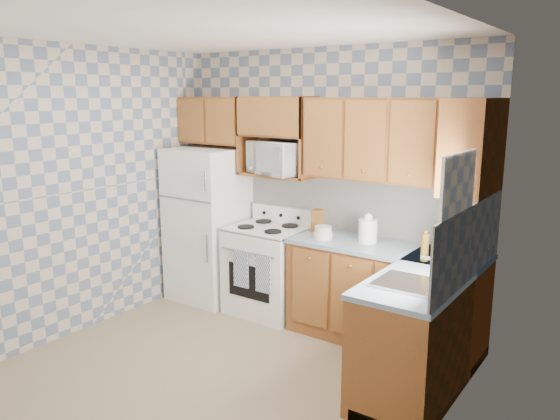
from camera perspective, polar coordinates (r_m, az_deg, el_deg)
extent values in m
plane|color=#876F58|center=(4.71, -6.01, -16.59)|extent=(3.40, 3.40, 0.00)
cube|color=slate|center=(5.51, 4.67, 2.57)|extent=(3.40, 0.02, 2.70)
cube|color=slate|center=(3.38, 15.78, -3.81)|extent=(0.02, 3.20, 2.70)
cube|color=silver|center=(5.34, 8.28, 0.55)|extent=(2.60, 0.02, 0.56)
cube|color=silver|center=(4.17, 19.24, -3.24)|extent=(0.02, 1.60, 0.56)
cube|color=white|center=(6.08, -7.52, -1.50)|extent=(0.75, 0.70, 1.68)
cube|color=white|center=(5.71, -1.24, -6.35)|extent=(0.76, 0.65, 0.90)
cube|color=silver|center=(5.59, -1.27, -1.92)|extent=(0.76, 0.65, 0.02)
cube|color=white|center=(5.78, 0.35, -0.47)|extent=(0.76, 0.08, 0.17)
cube|color=navy|center=(5.47, -4.09, -6.17)|extent=(0.18, 0.02, 0.37)
cube|color=navy|center=(5.31, -1.74, -6.72)|extent=(0.18, 0.02, 0.37)
cube|color=brown|center=(5.12, 10.82, -8.89)|extent=(1.75, 0.60, 0.88)
cube|color=brown|center=(4.50, 14.94, -12.13)|extent=(0.60, 1.60, 0.88)
cube|color=slate|center=(4.98, 11.00, -3.95)|extent=(1.77, 0.63, 0.04)
cube|color=slate|center=(4.33, 15.20, -6.54)|extent=(0.63, 1.60, 0.04)
cube|color=brown|center=(4.93, 12.12, 7.11)|extent=(1.75, 0.33, 0.74)
cube|color=brown|center=(6.07, -6.73, 9.28)|extent=(0.82, 0.33, 0.50)
cube|color=brown|center=(4.53, 19.51, 6.28)|extent=(0.33, 0.70, 0.74)
cube|color=brown|center=(5.61, -0.32, 3.66)|extent=(0.80, 0.33, 0.03)
imported|color=white|center=(5.55, -0.14, 5.46)|extent=(0.69, 0.55, 0.33)
cube|color=#B7B7BC|center=(4.01, 13.55, -7.58)|extent=(0.48, 0.40, 0.03)
cube|color=white|center=(3.78, 17.94, -0.75)|extent=(0.02, 0.66, 0.86)
cylinder|color=black|center=(4.62, 16.07, -3.33)|extent=(0.06, 0.06, 0.28)
cylinder|color=black|center=(4.54, 17.00, -3.79)|extent=(0.06, 0.06, 0.27)
cylinder|color=#583E12|center=(4.62, 17.98, -3.70)|extent=(0.06, 0.06, 0.25)
cylinder|color=#583E12|center=(4.58, 14.89, -3.78)|extent=(0.06, 0.06, 0.23)
cube|color=brown|center=(5.37, 3.94, -1.12)|extent=(0.11, 0.11, 0.22)
cylinder|color=white|center=(5.04, 9.17, -2.17)|extent=(0.17, 0.17, 0.21)
cylinder|color=beige|center=(3.75, 15.71, -7.77)|extent=(0.06, 0.06, 0.17)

